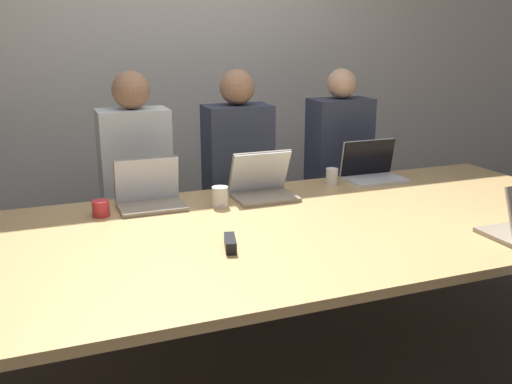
# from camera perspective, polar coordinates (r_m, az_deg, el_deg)

# --- Properties ---
(ground_plane) EXTENTS (24.00, 24.00, 0.00)m
(ground_plane) POSITION_cam_1_polar(r_m,az_deg,el_deg) (2.96, 1.21, -17.17)
(ground_plane) COLOR brown
(curtain_wall) EXTENTS (12.00, 0.06, 2.80)m
(curtain_wall) POSITION_cam_1_polar(r_m,az_deg,el_deg) (4.23, -8.32, 12.76)
(curtain_wall) COLOR beige
(curtain_wall) RESTS_ON ground_plane
(conference_table) EXTENTS (3.58, 1.48, 0.74)m
(conference_table) POSITION_cam_1_polar(r_m,az_deg,el_deg) (2.65, 1.30, -4.62)
(conference_table) COLOR tan
(conference_table) RESTS_ON ground_plane
(laptop_far_midleft) EXTENTS (0.34, 0.24, 0.25)m
(laptop_far_midleft) POSITION_cam_1_polar(r_m,az_deg,el_deg) (2.99, -10.61, -0.08)
(laptop_far_midleft) COLOR gray
(laptop_far_midleft) RESTS_ON conference_table
(person_far_midleft) EXTENTS (0.40, 0.24, 1.40)m
(person_far_midleft) POSITION_cam_1_polar(r_m,az_deg,el_deg) (3.44, -11.81, -0.25)
(person_far_midleft) COLOR #2D2D38
(person_far_midleft) RESTS_ON ground_plane
(cup_far_midleft) EXTENTS (0.08, 0.08, 0.08)m
(cup_far_midleft) POSITION_cam_1_polar(r_m,az_deg,el_deg) (2.90, -15.25, -1.59)
(cup_far_midleft) COLOR red
(cup_far_midleft) RESTS_ON conference_table
(laptop_far_center) EXTENTS (0.33, 0.27, 0.26)m
(laptop_far_center) POSITION_cam_1_polar(r_m,az_deg,el_deg) (3.10, 0.62, 0.80)
(laptop_far_center) COLOR gray
(laptop_far_center) RESTS_ON conference_table
(person_far_center) EXTENTS (0.40, 0.24, 1.40)m
(person_far_center) POSITION_cam_1_polar(r_m,az_deg,el_deg) (3.55, -1.81, 0.52)
(person_far_center) COLOR #2D2D38
(person_far_center) RESTS_ON ground_plane
(cup_far_center) EXTENTS (0.08, 0.08, 0.10)m
(cup_far_center) POSITION_cam_1_polar(r_m,az_deg,el_deg) (2.95, -3.61, -0.47)
(cup_far_center) COLOR white
(cup_far_center) RESTS_ON conference_table
(laptop_far_right) EXTENTS (0.36, 0.23, 0.24)m
(laptop_far_right) POSITION_cam_1_polar(r_m,az_deg,el_deg) (3.55, 11.47, 2.33)
(laptop_far_right) COLOR silver
(laptop_far_right) RESTS_ON conference_table
(person_far_right) EXTENTS (0.40, 0.24, 1.38)m
(person_far_right) POSITION_cam_1_polar(r_m,az_deg,el_deg) (3.92, 8.19, 1.65)
(person_far_right) COLOR #2D2D38
(person_far_right) RESTS_ON ground_plane
(cup_far_right) EXTENTS (0.07, 0.07, 0.10)m
(cup_far_right) POSITION_cam_1_polar(r_m,az_deg,el_deg) (3.39, 7.59, 1.54)
(cup_far_right) COLOR white
(cup_far_right) RESTS_ON conference_table
(stapler) EXTENTS (0.08, 0.16, 0.05)m
(stapler) POSITION_cam_1_polar(r_m,az_deg,el_deg) (2.39, -2.59, -5.14)
(stapler) COLOR black
(stapler) RESTS_ON conference_table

